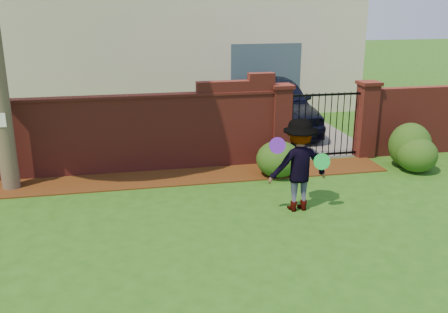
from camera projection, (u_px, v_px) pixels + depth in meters
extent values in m
cube|color=#255515|center=(212.00, 248.00, 7.84)|extent=(80.00, 80.00, 0.01)
cube|color=#3E1F0B|center=(141.00, 180.00, 10.77)|extent=(11.10, 1.08, 0.03)
cube|color=maroon|center=(82.00, 138.00, 10.90)|extent=(8.70, 0.25, 1.70)
cube|color=maroon|center=(236.00, 87.00, 11.27)|extent=(1.80, 0.25, 0.30)
cube|color=maroon|center=(261.00, 76.00, 11.32)|extent=(0.60, 0.25, 0.16)
cube|color=maroon|center=(79.00, 98.00, 10.64)|extent=(8.70, 0.31, 0.06)
cube|color=maroon|center=(438.00, 119.00, 12.60)|extent=(4.00, 0.25, 1.70)
cube|color=maroon|center=(280.00, 126.00, 11.77)|extent=(0.42, 0.42, 1.80)
cube|color=maroon|center=(282.00, 86.00, 11.49)|extent=(0.50, 0.50, 0.08)
cube|color=maroon|center=(366.00, 121.00, 12.20)|extent=(0.42, 0.42, 1.80)
cube|color=maroon|center=(369.00, 83.00, 11.92)|extent=(0.50, 0.50, 0.08)
cylinder|color=black|center=(292.00, 127.00, 11.84)|extent=(0.02, 0.02, 1.60)
cylinder|color=black|center=(298.00, 127.00, 11.87)|extent=(0.02, 0.02, 1.60)
cylinder|color=black|center=(305.00, 126.00, 11.91)|extent=(0.02, 0.02, 1.60)
cylinder|color=black|center=(311.00, 126.00, 11.94)|extent=(0.02, 0.02, 1.60)
cylinder|color=black|center=(318.00, 126.00, 11.97)|extent=(0.02, 0.02, 1.60)
cylinder|color=black|center=(324.00, 125.00, 12.00)|extent=(0.02, 0.02, 1.60)
cylinder|color=black|center=(330.00, 125.00, 12.03)|extent=(0.02, 0.02, 1.60)
cylinder|color=black|center=(336.00, 125.00, 12.06)|extent=(0.02, 0.02, 1.60)
cylinder|color=black|center=(343.00, 124.00, 12.09)|extent=(0.02, 0.02, 1.60)
cylinder|color=black|center=(349.00, 124.00, 12.13)|extent=(0.02, 0.02, 1.60)
cylinder|color=black|center=(355.00, 124.00, 12.16)|extent=(0.02, 0.02, 1.60)
cube|color=black|center=(322.00, 154.00, 12.22)|extent=(1.78, 0.03, 0.05)
cube|color=black|center=(326.00, 95.00, 11.78)|extent=(1.78, 0.03, 0.05)
cube|color=#65635E|center=(274.00, 122.00, 15.99)|extent=(3.20, 8.00, 0.01)
cube|color=beige|center=(179.00, 22.00, 18.35)|extent=(12.00, 6.00, 6.00)
cube|color=#384C5B|center=(265.00, 80.00, 16.61)|extent=(2.40, 0.12, 2.40)
imported|color=black|center=(278.00, 105.00, 14.65)|extent=(2.06, 4.74, 1.59)
cube|color=white|center=(0.00, 120.00, 9.69)|extent=(0.20, 0.01, 0.28)
ellipsoid|color=#194314|center=(278.00, 159.00, 10.91)|extent=(0.98, 0.98, 0.80)
ellipsoid|color=#194314|center=(410.00, 145.00, 11.48)|extent=(0.96, 0.96, 1.06)
ellipsoid|color=#194314|center=(417.00, 155.00, 11.22)|extent=(0.90, 0.90, 0.80)
imported|color=gray|center=(299.00, 166.00, 9.02)|extent=(1.15, 0.71, 1.73)
cylinder|color=#651FC2|center=(277.00, 145.00, 8.64)|extent=(0.30, 0.10, 0.29)
cylinder|color=green|center=(322.00, 162.00, 8.87)|extent=(0.31, 0.11, 0.30)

